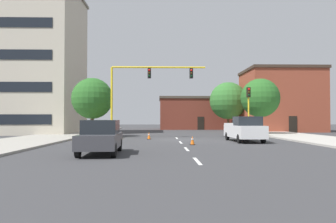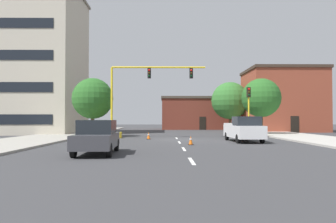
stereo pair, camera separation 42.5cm
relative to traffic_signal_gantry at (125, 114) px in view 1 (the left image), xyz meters
name	(u,v)px [view 1 (the left image)]	position (x,y,z in m)	size (l,w,h in m)	color
ground_plane	(178,140)	(4.87, -3.01, -2.29)	(160.00, 160.00, 0.00)	#38383A
sidewalk_left	(64,135)	(-7.22, 4.99, -2.22)	(6.00, 56.00, 0.14)	#9E998E
sidewalk_right	(282,134)	(16.96, 4.99, -2.22)	(6.00, 56.00, 0.14)	#B2ADA3
lane_stripe_seg_0	(197,161)	(4.87, -17.01, -2.29)	(0.16, 2.40, 0.01)	silver
lane_stripe_seg_1	(187,149)	(4.87, -11.51, -2.29)	(0.16, 2.40, 0.01)	silver
lane_stripe_seg_2	(181,142)	(4.87, -6.01, -2.29)	(0.16, 2.40, 0.01)	silver
lane_stripe_seg_3	(177,138)	(4.87, -0.51, -2.29)	(0.16, 2.40, 0.01)	silver
building_tall_left	(19,62)	(-14.32, 9.82, 6.64)	(14.88, 11.36, 17.84)	beige
building_brick_center	(198,113)	(10.13, 27.29, 0.55)	(13.84, 8.96, 5.66)	brown
building_row_right	(281,100)	(20.95, 15.92, 2.25)	(10.43, 8.89, 9.06)	brown
traffic_signal_gantry	(125,114)	(0.00, 0.00, 0.00)	(9.83, 1.20, 6.83)	yellow
traffic_light_pole_right	(249,101)	(11.67, -0.51, 1.24)	(0.32, 0.47, 4.80)	yellow
tree_right_far	(228,101)	(13.86, 18.81, 2.34)	(5.74, 5.74, 7.51)	#4C3823
tree_right_mid	(260,98)	(14.77, 5.82, 1.92)	(4.43, 4.43, 6.44)	#4C3823
tree_left_near	(92,99)	(-3.51, 1.78, 1.57)	(4.12, 4.12, 5.93)	#4C3823
pickup_truck_white	(244,129)	(9.98, -5.29, -1.32)	(2.16, 5.46, 1.99)	white
sedan_dark_gray_near_left	(101,137)	(0.25, -14.11, -1.40)	(2.01, 4.56, 1.74)	#3D3D42
traffic_cone_roadside_a	(192,140)	(5.54, -8.37, -1.98)	(0.36, 0.36, 0.63)	black
traffic_cone_roadside_b	(149,136)	(2.32, -2.10, -1.98)	(0.36, 0.36, 0.64)	black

